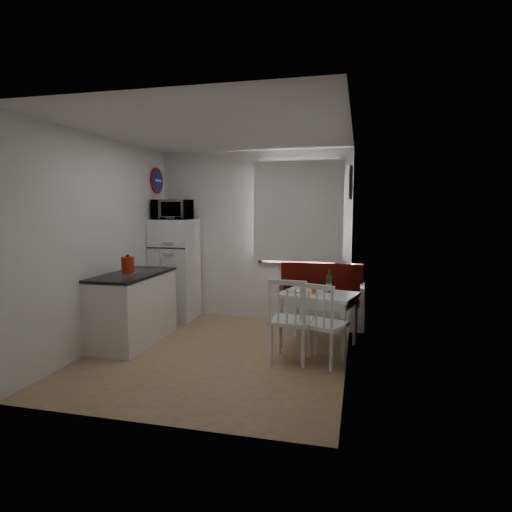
{
  "coord_description": "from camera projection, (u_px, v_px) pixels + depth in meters",
  "views": [
    {
      "loc": [
        1.61,
        -4.72,
        1.73
      ],
      "look_at": [
        0.34,
        0.5,
        1.12
      ],
      "focal_mm": 30.0,
      "sensor_mm": 36.0,
      "label": 1
    }
  ],
  "objects": [
    {
      "name": "microwave",
      "position": [
        172.0,
        210.0,
        6.52
      ],
      "size": [
        0.55,
        0.37,
        0.3
      ],
      "primitive_type": "imported",
      "color": "white",
      "rests_on": "fridge"
    },
    {
      "name": "curtain",
      "position": [
        298.0,
        212.0,
        6.37
      ],
      "size": [
        1.35,
        0.02,
        1.5
      ],
      "primitive_type": "cube",
      "color": "white",
      "rests_on": "wall_back"
    },
    {
      "name": "wine_bottle",
      "position": [
        329.0,
        281.0,
        5.34
      ],
      "size": [
        0.07,
        0.07,
        0.28
      ],
      "primitive_type": null,
      "color": "#15431E",
      "rests_on": "dining_table"
    },
    {
      "name": "kitchen_counter",
      "position": [
        134.0,
        307.0,
        5.51
      ],
      "size": [
        0.62,
        1.32,
        1.16
      ],
      "color": "white",
      "rests_on": "floor"
    },
    {
      "name": "kettle",
      "position": [
        128.0,
        265.0,
        5.25
      ],
      "size": [
        0.19,
        0.19,
        0.25
      ],
      "primitive_type": "cylinder",
      "color": "#AB210D",
      "rests_on": "kitchen_counter"
    },
    {
      "name": "picture_frame",
      "position": [
        351.0,
        183.0,
        5.61
      ],
      "size": [
        0.04,
        0.52,
        0.42
      ],
      "primitive_type": "cube",
      "color": "black",
      "rests_on": "wall_right"
    },
    {
      "name": "ceiling",
      "position": [
        216.0,
        130.0,
        4.83
      ],
      "size": [
        3.0,
        3.5,
        0.02
      ],
      "primitive_type": "cube",
      "color": "white",
      "rests_on": "wall_back"
    },
    {
      "name": "dining_table",
      "position": [
        318.0,
        299.0,
        5.3
      ],
      "size": [
        1.03,
        0.84,
        0.68
      ],
      "rotation": [
        0.0,
        0.0,
        -0.25
      ],
      "color": "white",
      "rests_on": "floor"
    },
    {
      "name": "wall_back",
      "position": [
        254.0,
        236.0,
        6.67
      ],
      "size": [
        3.0,
        0.02,
        2.6
      ],
      "primitive_type": "cube",
      "color": "white",
      "rests_on": "floor"
    },
    {
      "name": "plate",
      "position": [
        295.0,
        291.0,
        5.38
      ],
      "size": [
        0.23,
        0.23,
        0.02
      ],
      "primitive_type": "cylinder",
      "color": "white",
      "rests_on": "dining_table"
    },
    {
      "name": "wall_front",
      "position": [
        144.0,
        264.0,
        3.29
      ],
      "size": [
        3.0,
        0.02,
        2.6
      ],
      "primitive_type": "cube",
      "color": "white",
      "rests_on": "floor"
    },
    {
      "name": "wall_sign",
      "position": [
        157.0,
        181.0,
        6.63
      ],
      "size": [
        0.03,
        0.4,
        0.4
      ],
      "primitive_type": "cylinder",
      "rotation": [
        0.0,
        1.57,
        0.0
      ],
      "color": "#192296",
      "rests_on": "wall_left"
    },
    {
      "name": "drinking_glass_blue",
      "position": [
        325.0,
        289.0,
        5.31
      ],
      "size": [
        0.06,
        0.06,
        0.09
      ],
      "primitive_type": "cylinder",
      "color": "#91B6F7",
      "rests_on": "dining_table"
    },
    {
      "name": "fridge",
      "position": [
        175.0,
        269.0,
        6.67
      ],
      "size": [
        0.62,
        0.62,
        1.55
      ],
      "primitive_type": "cube",
      "color": "white",
      "rests_on": "floor"
    },
    {
      "name": "drinking_glass_orange",
      "position": [
        314.0,
        289.0,
        5.25
      ],
      "size": [
        0.06,
        0.06,
        0.11
      ],
      "primitive_type": "cylinder",
      "color": "orange",
      "rests_on": "dining_table"
    },
    {
      "name": "chair_right",
      "position": [
        323.0,
        315.0,
        4.63
      ],
      "size": [
        0.56,
        0.56,
        0.49
      ],
      "rotation": [
        0.0,
        0.0,
        -0.39
      ],
      "color": "white",
      "rests_on": "floor"
    },
    {
      "name": "window",
      "position": [
        298.0,
        215.0,
        6.44
      ],
      "size": [
        1.22,
        0.06,
        1.47
      ],
      "primitive_type": "cube",
      "color": "white",
      "rests_on": "wall_back"
    },
    {
      "name": "wall_left",
      "position": [
        103.0,
        242.0,
        5.33
      ],
      "size": [
        0.02,
        3.5,
        2.6
      ],
      "primitive_type": "cube",
      "color": "white",
      "rests_on": "floor"
    },
    {
      "name": "bench",
      "position": [
        320.0,
        305.0,
        6.3
      ],
      "size": [
        1.27,
        0.49,
        0.91
      ],
      "color": "white",
      "rests_on": "floor"
    },
    {
      "name": "wall_right",
      "position": [
        349.0,
        248.0,
        4.63
      ],
      "size": [
        0.02,
        3.5,
        2.6
      ],
      "primitive_type": "cube",
      "color": "white",
      "rests_on": "floor"
    },
    {
      "name": "floor",
      "position": [
        219.0,
        353.0,
        5.12
      ],
      "size": [
        3.0,
        3.5,
        0.02
      ],
      "primitive_type": "cube",
      "color": "#A07655",
      "rests_on": "ground"
    },
    {
      "name": "chair_left",
      "position": [
        290.0,
        311.0,
        4.71
      ],
      "size": [
        0.48,
        0.47,
        0.51
      ],
      "rotation": [
        0.0,
        0.0,
        -0.09
      ],
      "color": "white",
      "rests_on": "floor"
    }
  ]
}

